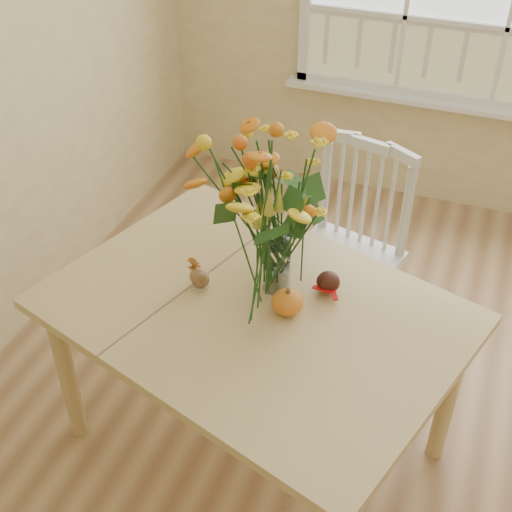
% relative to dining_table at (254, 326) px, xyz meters
% --- Properties ---
extents(floor, '(4.00, 4.50, 0.01)m').
position_rel_dining_table_xyz_m(floor, '(0.64, -0.05, -0.69)').
color(floor, '#986E49').
rests_on(floor, ground).
extents(dining_table, '(1.69, 1.42, 0.77)m').
position_rel_dining_table_xyz_m(dining_table, '(0.00, 0.00, 0.00)').
color(dining_table, tan).
rests_on(dining_table, floor).
extents(windsor_chair, '(0.56, 0.54, 1.01)m').
position_rel_dining_table_xyz_m(windsor_chair, '(0.17, 0.80, -0.12)').
color(windsor_chair, white).
rests_on(windsor_chair, floor).
extents(flower_vase, '(0.48, 0.48, 0.57)m').
position_rel_dining_table_xyz_m(flower_vase, '(0.04, 0.14, 0.43)').
color(flower_vase, white).
rests_on(flower_vase, dining_table).
extents(pumpkin, '(0.11, 0.11, 0.09)m').
position_rel_dining_table_xyz_m(pumpkin, '(0.12, 0.02, 0.14)').
color(pumpkin, orange).
rests_on(pumpkin, dining_table).
extents(turkey_figurine, '(0.10, 0.09, 0.11)m').
position_rel_dining_table_xyz_m(turkey_figurine, '(-0.23, 0.04, 0.13)').
color(turkey_figurine, '#CCB78C').
rests_on(turkey_figurine, dining_table).
extents(dark_gourd, '(0.13, 0.12, 0.08)m').
position_rel_dining_table_xyz_m(dark_gourd, '(0.22, 0.18, 0.13)').
color(dark_gourd, '#38160F').
rests_on(dark_gourd, dining_table).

